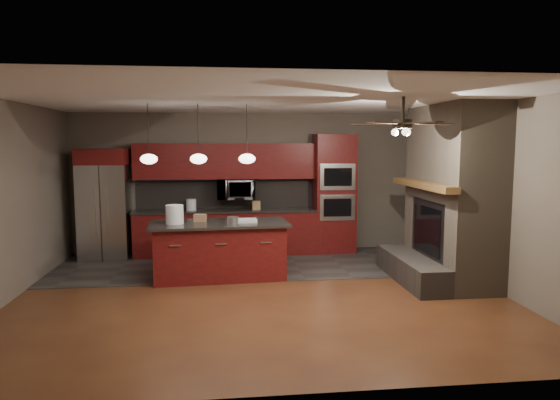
{
  "coord_description": "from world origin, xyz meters",
  "views": [
    {
      "loc": [
        -0.54,
        -7.11,
        2.19
      ],
      "look_at": [
        0.36,
        0.6,
        1.32
      ],
      "focal_mm": 32.0,
      "sensor_mm": 36.0,
      "label": 1
    }
  ],
  "objects": [
    {
      "name": "ground",
      "position": [
        0.0,
        0.0,
        0.0
      ],
      "size": [
        7.0,
        7.0,
        0.0
      ],
      "primitive_type": "plane",
      "color": "brown",
      "rests_on": "ground"
    },
    {
      "name": "ceiling",
      "position": [
        0.0,
        0.0,
        2.8
      ],
      "size": [
        7.0,
        6.0,
        0.02
      ],
      "primitive_type": "cube",
      "color": "white",
      "rests_on": "back_wall"
    },
    {
      "name": "back_wall",
      "position": [
        0.0,
        3.0,
        1.4
      ],
      "size": [
        7.0,
        0.02,
        2.8
      ],
      "primitive_type": "cube",
      "color": "#6F6259",
      "rests_on": "ground"
    },
    {
      "name": "right_wall",
      "position": [
        3.5,
        0.0,
        1.4
      ],
      "size": [
        0.02,
        6.0,
        2.8
      ],
      "primitive_type": "cube",
      "color": "#6F6259",
      "rests_on": "ground"
    },
    {
      "name": "left_wall",
      "position": [
        -3.5,
        0.0,
        1.4
      ],
      "size": [
        0.02,
        6.0,
        2.8
      ],
      "primitive_type": "cube",
      "color": "#6F6259",
      "rests_on": "ground"
    },
    {
      "name": "slate_tile_patch",
      "position": [
        0.0,
        1.8,
        0.01
      ],
      "size": [
        7.0,
        2.4,
        0.01
      ],
      "primitive_type": "cube",
      "color": "#393533",
      "rests_on": "ground"
    },
    {
      "name": "fireplace_column",
      "position": [
        3.04,
        0.4,
        1.3
      ],
      "size": [
        1.3,
        2.1,
        2.8
      ],
      "color": "#6E604E",
      "rests_on": "ground"
    },
    {
      "name": "back_cabinetry",
      "position": [
        -0.48,
        2.74,
        0.89
      ],
      "size": [
        3.59,
        0.64,
        2.2
      ],
      "color": "maroon",
      "rests_on": "ground"
    },
    {
      "name": "oven_tower",
      "position": [
        1.7,
        2.69,
        1.19
      ],
      "size": [
        0.8,
        0.63,
        2.38
      ],
      "color": "maroon",
      "rests_on": "ground"
    },
    {
      "name": "microwave",
      "position": [
        -0.27,
        2.75,
        1.3
      ],
      "size": [
        0.73,
        0.41,
        0.5
      ],
      "primitive_type": "imported",
      "color": "silver",
      "rests_on": "back_cabinetry"
    },
    {
      "name": "refrigerator",
      "position": [
        -2.77,
        2.62,
        1.05
      ],
      "size": [
        0.9,
        0.75,
        2.1
      ],
      "color": "silver",
      "rests_on": "ground"
    },
    {
      "name": "kitchen_island",
      "position": [
        -0.6,
        0.96,
        0.46
      ],
      "size": [
        2.28,
        1.15,
        0.92
      ],
      "rotation": [
        0.0,
        0.0,
        0.06
      ],
      "color": "maroon",
      "rests_on": "ground"
    },
    {
      "name": "white_bucket",
      "position": [
        -1.3,
        0.9,
        1.07
      ],
      "size": [
        0.31,
        0.31,
        0.3
      ],
      "primitive_type": "cylinder",
      "rotation": [
        0.0,
        0.0,
        0.09
      ],
      "color": "white",
      "rests_on": "kitchen_island"
    },
    {
      "name": "paint_can",
      "position": [
        -0.38,
        0.74,
        0.98
      ],
      "size": [
        0.23,
        0.23,
        0.12
      ],
      "primitive_type": "cylinder",
      "rotation": [
        0.0,
        0.0,
        0.35
      ],
      "color": "silver",
      "rests_on": "kitchen_island"
    },
    {
      "name": "paint_tray",
      "position": [
        -0.21,
        0.96,
        0.94
      ],
      "size": [
        0.45,
        0.32,
        0.04
      ],
      "primitive_type": "cube",
      "rotation": [
        0.0,
        0.0,
        0.01
      ],
      "color": "silver",
      "rests_on": "kitchen_island"
    },
    {
      "name": "cardboard_box",
      "position": [
        -0.91,
        1.08,
        0.98
      ],
      "size": [
        0.21,
        0.17,
        0.12
      ],
      "primitive_type": "cube",
      "rotation": [
        0.0,
        0.0,
        -0.15
      ],
      "color": "#8E6249",
      "rests_on": "kitchen_island"
    },
    {
      "name": "counter_bucket",
      "position": [
        -1.15,
        2.7,
        1.01
      ],
      "size": [
        0.25,
        0.25,
        0.22
      ],
      "primitive_type": "cylinder",
      "rotation": [
        0.0,
        0.0,
        0.35
      ],
      "color": "white",
      "rests_on": "back_cabinetry"
    },
    {
      "name": "counter_box",
      "position": [
        0.12,
        2.65,
        0.99
      ],
      "size": [
        0.16,
        0.12,
        0.17
      ],
      "primitive_type": "cube",
      "rotation": [
        0.0,
        0.0,
        0.03
      ],
      "color": "#A08253",
      "rests_on": "back_cabinetry"
    },
    {
      "name": "pendant_left",
      "position": [
        -1.65,
        0.7,
        1.96
      ],
      "size": [
        0.26,
        0.26,
        0.92
      ],
      "color": "black",
      "rests_on": "ceiling"
    },
    {
      "name": "pendant_center",
      "position": [
        -0.9,
        0.7,
        1.96
      ],
      "size": [
        0.26,
        0.26,
        0.92
      ],
      "color": "black",
      "rests_on": "ceiling"
    },
    {
      "name": "pendant_right",
      "position": [
        -0.15,
        0.7,
        1.96
      ],
      "size": [
        0.26,
        0.26,
        0.92
      ],
      "color": "black",
      "rests_on": "ceiling"
    },
    {
      "name": "ceiling_fan",
      "position": [
        1.8,
        -0.8,
        2.46
      ],
      "size": [
        1.27,
        1.33,
        0.41
      ],
      "color": "black",
      "rests_on": "ceiling"
    }
  ]
}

